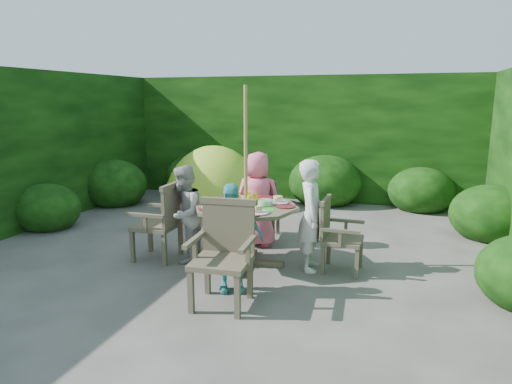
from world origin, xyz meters
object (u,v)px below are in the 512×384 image
(parasol_pole, at_px, (246,178))
(garden_chair_left, at_px, (162,220))
(garden_chair_right, at_px, (337,234))
(child_front, at_px, (230,237))
(garden_chair_back, at_px, (261,208))
(child_left, at_px, (184,214))
(garden_chair_front, at_px, (224,251))
(child_right, at_px, (311,215))
(dome_tent, at_px, (214,206))
(patio_table, at_px, (246,215))
(child_back, at_px, (258,199))

(parasol_pole, bearing_deg, garden_chair_left, -172.34)
(garden_chair_right, distance_m, child_front, 1.38)
(garden_chair_back, distance_m, child_left, 1.37)
(garden_chair_left, height_order, garden_chair_front, garden_chair_front)
(child_left, bearing_deg, garden_chair_left, -91.26)
(garden_chair_left, distance_m, garden_chair_front, 1.54)
(child_right, height_order, child_front, child_right)
(child_right, relative_size, child_left, 1.09)
(garden_chair_right, height_order, child_right, child_right)
(garden_chair_front, relative_size, dome_tent, 0.43)
(child_right, xyz_separation_m, child_left, (-1.59, -0.20, -0.06))
(parasol_pole, bearing_deg, garden_chair_back, 97.35)
(child_left, bearing_deg, garden_chair_front, 33.45)
(garden_chair_left, bearing_deg, dome_tent, -170.87)
(parasol_pole, height_order, child_front, parasol_pole)
(garden_chair_back, bearing_deg, garden_chair_right, 137.54)
(patio_table, relative_size, parasol_pole, 0.67)
(parasol_pole, height_order, child_left, parasol_pole)
(garden_chair_right, bearing_deg, garden_chair_left, 98.79)
(child_left, relative_size, dome_tent, 0.52)
(patio_table, distance_m, dome_tent, 3.29)
(child_front, bearing_deg, garden_chair_back, 78.40)
(garden_chair_back, bearing_deg, child_left, 56.28)
(patio_table, xyz_separation_m, child_back, (-0.10, 0.79, 0.02))
(garden_chair_left, bearing_deg, garden_chair_front, 51.34)
(child_back, bearing_deg, dome_tent, -60.19)
(garden_chair_left, distance_m, child_back, 1.37)
(patio_table, relative_size, child_right, 1.09)
(parasol_pole, distance_m, dome_tent, 3.41)
(garden_chair_right, relative_size, child_right, 0.63)
(child_left, bearing_deg, patio_table, 87.10)
(garden_chair_front, bearing_deg, garden_chair_right, 48.29)
(child_right, bearing_deg, parasol_pole, 87.45)
(parasol_pole, relative_size, garden_chair_back, 2.55)
(garden_chair_left, distance_m, child_right, 1.90)
(parasol_pole, bearing_deg, garden_chair_right, 7.76)
(garden_chair_right, distance_m, child_right, 0.38)
(garden_chair_back, distance_m, garden_chair_front, 2.20)
(garden_chair_left, height_order, dome_tent, dome_tent)
(parasol_pole, height_order, garden_chair_front, parasol_pole)
(child_back, bearing_deg, garden_chair_back, -89.91)
(garden_chair_front, bearing_deg, child_back, 93.40)
(patio_table, xyz_separation_m, child_left, (-0.80, -0.10, -0.03))
(garden_chair_front, bearing_deg, garden_chair_back, 93.45)
(parasol_pole, height_order, dome_tent, parasol_pole)
(garden_chair_right, height_order, child_left, child_left)
(patio_table, xyz_separation_m, garden_chair_right, (1.09, 0.15, -0.19))
(child_right, relative_size, dome_tent, 0.57)
(garden_chair_back, bearing_deg, garden_chair_front, 92.33)
(garden_chair_right, relative_size, child_front, 0.72)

